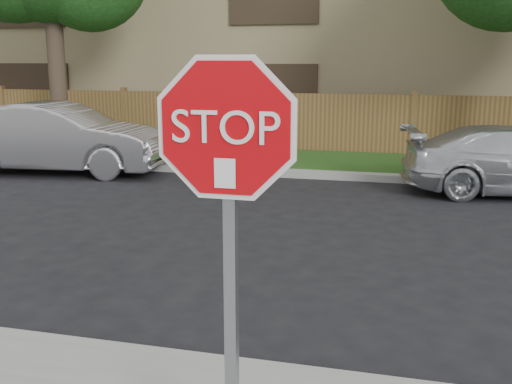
# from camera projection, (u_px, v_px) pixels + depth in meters

# --- Properties ---
(far_curb) EXTENTS (70.00, 0.30, 0.15)m
(far_curb) POSITION_uv_depth(u_px,v_px,m) (411.00, 179.00, 12.29)
(far_curb) COLOR gray
(far_curb) RESTS_ON ground
(grass_strip) EXTENTS (70.00, 3.00, 0.12)m
(grass_strip) POSITION_uv_depth(u_px,v_px,m) (411.00, 166.00, 13.85)
(grass_strip) COLOR #1E4714
(grass_strip) RESTS_ON ground
(fence) EXTENTS (70.00, 0.12, 1.60)m
(fence) POSITION_uv_depth(u_px,v_px,m) (413.00, 127.00, 15.20)
(fence) COLOR brown
(fence) RESTS_ON ground
(apartment_building) EXTENTS (35.20, 9.20, 7.20)m
(apartment_building) POSITION_uv_depth(u_px,v_px,m) (417.00, 27.00, 19.90)
(apartment_building) COLOR #97875D
(apartment_building) RESTS_ON ground
(stop_sign) EXTENTS (1.01, 0.13, 2.55)m
(stop_sign) POSITION_uv_depth(u_px,v_px,m) (228.00, 191.00, 3.03)
(stop_sign) COLOR gray
(stop_sign) RESTS_ON sidewalk_near
(sedan_left) EXTENTS (4.86, 2.16, 1.55)m
(sedan_left) POSITION_uv_depth(u_px,v_px,m) (59.00, 138.00, 13.19)
(sedan_left) COLOR #A5A4A9
(sedan_left) RESTS_ON ground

